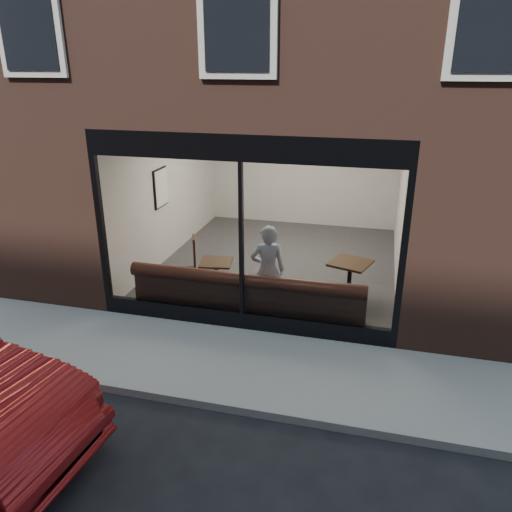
% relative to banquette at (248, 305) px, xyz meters
% --- Properties ---
extents(ground, '(120.00, 120.00, 0.00)m').
position_rel_banquette_xyz_m(ground, '(0.00, -2.45, -0.23)').
color(ground, black).
rests_on(ground, ground).
extents(sidewalk_near, '(40.00, 2.00, 0.01)m').
position_rel_banquette_xyz_m(sidewalk_near, '(0.00, -1.45, -0.22)').
color(sidewalk_near, gray).
rests_on(sidewalk_near, ground).
extents(kerb_near, '(40.00, 0.10, 0.12)m').
position_rel_banquette_xyz_m(kerb_near, '(0.00, -2.50, -0.17)').
color(kerb_near, gray).
rests_on(kerb_near, ground).
extents(host_building_pier_left, '(2.50, 12.00, 3.20)m').
position_rel_banquette_xyz_m(host_building_pier_left, '(-3.75, 5.55, 1.38)').
color(host_building_pier_left, brown).
rests_on(host_building_pier_left, ground).
extents(host_building_pier_right, '(2.50, 12.00, 3.20)m').
position_rel_banquette_xyz_m(host_building_pier_right, '(3.75, 5.55, 1.38)').
color(host_building_pier_right, brown).
rests_on(host_building_pier_right, ground).
extents(host_building_backfill, '(5.00, 6.00, 3.20)m').
position_rel_banquette_xyz_m(host_building_backfill, '(0.00, 8.55, 1.38)').
color(host_building_backfill, brown).
rests_on(host_building_backfill, ground).
extents(cafe_floor, '(6.00, 6.00, 0.00)m').
position_rel_banquette_xyz_m(cafe_floor, '(0.00, 2.55, -0.21)').
color(cafe_floor, '#2D2D30').
rests_on(cafe_floor, ground).
extents(cafe_ceiling, '(6.00, 6.00, 0.00)m').
position_rel_banquette_xyz_m(cafe_ceiling, '(0.00, 2.55, 2.97)').
color(cafe_ceiling, white).
rests_on(cafe_ceiling, host_building_upper).
extents(cafe_wall_back, '(5.00, 0.00, 5.00)m').
position_rel_banquette_xyz_m(cafe_wall_back, '(0.00, 5.54, 1.37)').
color(cafe_wall_back, beige).
rests_on(cafe_wall_back, ground).
extents(cafe_wall_left, '(0.00, 6.00, 6.00)m').
position_rel_banquette_xyz_m(cafe_wall_left, '(-2.49, 2.55, 1.37)').
color(cafe_wall_left, beige).
rests_on(cafe_wall_left, ground).
extents(cafe_wall_right, '(0.00, 6.00, 6.00)m').
position_rel_banquette_xyz_m(cafe_wall_right, '(2.49, 2.55, 1.37)').
color(cafe_wall_right, beige).
rests_on(cafe_wall_right, ground).
extents(storefront_kick, '(5.00, 0.10, 0.30)m').
position_rel_banquette_xyz_m(storefront_kick, '(0.00, -0.40, -0.08)').
color(storefront_kick, black).
rests_on(storefront_kick, ground).
extents(storefront_header, '(5.00, 0.10, 0.40)m').
position_rel_banquette_xyz_m(storefront_header, '(0.00, -0.40, 2.77)').
color(storefront_header, black).
rests_on(storefront_header, host_building_upper).
extents(storefront_mullion, '(0.06, 0.10, 2.50)m').
position_rel_banquette_xyz_m(storefront_mullion, '(0.00, -0.40, 1.32)').
color(storefront_mullion, black).
rests_on(storefront_mullion, storefront_kick).
extents(storefront_glass, '(4.80, 0.00, 4.80)m').
position_rel_banquette_xyz_m(storefront_glass, '(0.00, -0.43, 1.33)').
color(storefront_glass, white).
rests_on(storefront_glass, storefront_kick).
extents(banquette, '(4.00, 0.55, 0.45)m').
position_rel_banquette_xyz_m(banquette, '(0.00, 0.00, 0.00)').
color(banquette, black).
rests_on(banquette, cafe_floor).
extents(person, '(0.69, 0.55, 1.64)m').
position_rel_banquette_xyz_m(person, '(0.29, 0.22, 0.59)').
color(person, '#A7BDDE').
rests_on(person, cafe_floor).
extents(cafe_table_left, '(0.66, 0.66, 0.04)m').
position_rel_banquette_xyz_m(cafe_table_left, '(-0.76, 0.55, 0.52)').
color(cafe_table_left, black).
rests_on(cafe_table_left, cafe_floor).
extents(cafe_table_right, '(0.85, 0.85, 0.04)m').
position_rel_banquette_xyz_m(cafe_table_right, '(1.63, 1.12, 0.52)').
color(cafe_table_right, black).
rests_on(cafe_table_right, cafe_floor).
extents(cafe_chair_left, '(0.50, 0.50, 0.04)m').
position_rel_banquette_xyz_m(cafe_chair_left, '(-1.62, 1.14, 0.01)').
color(cafe_chair_left, black).
rests_on(cafe_chair_left, cafe_floor).
extents(wall_poster, '(0.02, 0.57, 0.76)m').
position_rel_banquette_xyz_m(wall_poster, '(-2.45, 2.04, 1.46)').
color(wall_poster, white).
rests_on(wall_poster, cafe_wall_left).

